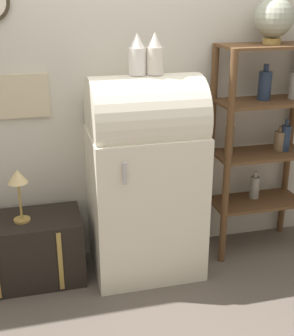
% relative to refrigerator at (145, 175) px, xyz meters
% --- Properties ---
extents(ground_plane, '(12.00, 12.00, 0.00)m').
position_rel_refrigerator_xyz_m(ground_plane, '(0.00, -0.26, -0.73)').
color(ground_plane, '#60564C').
extents(wall_back, '(7.00, 0.09, 2.70)m').
position_rel_refrigerator_xyz_m(wall_back, '(-0.01, 0.32, 0.63)').
color(wall_back, beige).
rests_on(wall_back, ground_plane).
extents(refrigerator, '(0.75, 0.61, 1.42)m').
position_rel_refrigerator_xyz_m(refrigerator, '(0.00, 0.00, 0.00)').
color(refrigerator, silver).
rests_on(refrigerator, ground_plane).
extents(suitcase_trunk, '(0.75, 0.43, 0.47)m').
position_rel_refrigerator_xyz_m(suitcase_trunk, '(-0.83, 0.04, -0.49)').
color(suitcase_trunk, black).
rests_on(suitcase_trunk, ground_plane).
extents(shelf_unit, '(0.72, 0.37, 1.57)m').
position_rel_refrigerator_xyz_m(shelf_unit, '(0.92, 0.09, 0.18)').
color(shelf_unit, brown).
rests_on(shelf_unit, ground_plane).
extents(globe, '(0.27, 0.27, 0.31)m').
position_rel_refrigerator_xyz_m(globe, '(0.93, 0.10, 1.02)').
color(globe, '#AD8942').
rests_on(globe, shelf_unit).
extents(vase_left, '(0.11, 0.11, 0.26)m').
position_rel_refrigerator_xyz_m(vase_left, '(-0.05, 0.01, 0.81)').
color(vase_left, white).
rests_on(vase_left, refrigerator).
extents(vase_center, '(0.11, 0.11, 0.26)m').
position_rel_refrigerator_xyz_m(vase_center, '(0.06, -0.00, 0.81)').
color(vase_center, silver).
rests_on(vase_center, refrigerator).
extents(desk_lamp, '(0.13, 0.13, 0.37)m').
position_rel_refrigerator_xyz_m(desk_lamp, '(-0.85, 0.02, 0.03)').
color(desk_lamp, '#AD8942').
rests_on(desk_lamp, suitcase_trunk).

